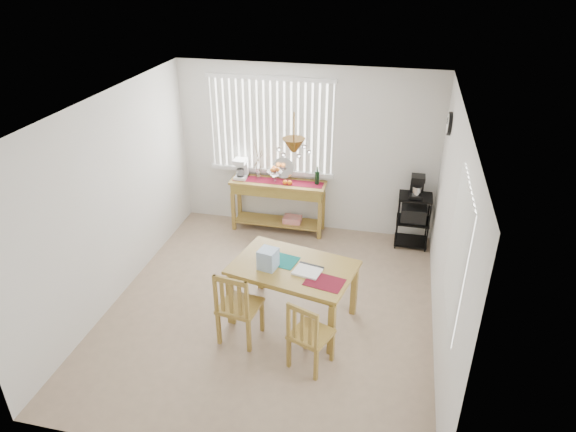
% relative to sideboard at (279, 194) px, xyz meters
% --- Properties ---
extents(ground, '(4.00, 4.50, 0.01)m').
position_rel_sideboard_xyz_m(ground, '(0.38, -2.02, -0.63)').
color(ground, tan).
extents(room_shell, '(4.20, 4.70, 2.70)m').
position_rel_sideboard_xyz_m(room_shell, '(0.39, -2.01, 1.06)').
color(room_shell, silver).
rests_on(room_shell, ground).
extents(sideboard, '(1.49, 0.42, 0.84)m').
position_rel_sideboard_xyz_m(sideboard, '(0.00, 0.00, 0.00)').
color(sideboard, olive).
rests_on(sideboard, ground).
extents(sideboard_items, '(1.41, 0.35, 0.64)m').
position_rel_sideboard_xyz_m(sideboard_items, '(-0.26, 0.02, 0.34)').
color(sideboard_items, maroon).
rests_on(sideboard_items, sideboard).
extents(wire_cart, '(0.48, 0.39, 0.82)m').
position_rel_sideboard_xyz_m(wire_cart, '(2.08, -0.02, -0.13)').
color(wire_cart, black).
rests_on(wire_cart, ground).
extents(cart_items, '(0.19, 0.23, 0.34)m').
position_rel_sideboard_xyz_m(cart_items, '(2.08, -0.01, 0.35)').
color(cart_items, black).
rests_on(cart_items, wire_cart).
extents(dining_table, '(1.57, 1.18, 0.75)m').
position_rel_sideboard_xyz_m(dining_table, '(0.70, -2.14, 0.04)').
color(dining_table, olive).
rests_on(dining_table, ground).
extents(table_items, '(1.07, 0.72, 0.24)m').
position_rel_sideboard_xyz_m(table_items, '(0.54, -2.23, 0.22)').
color(table_items, '#136F6C').
rests_on(table_items, dining_table).
extents(chair_left, '(0.49, 0.49, 0.95)m').
position_rel_sideboard_xyz_m(chair_left, '(0.18, -2.66, -0.16)').
color(chair_left, olive).
rests_on(chair_left, ground).
extents(chair_right, '(0.52, 0.52, 0.87)m').
position_rel_sideboard_xyz_m(chair_right, '(1.04, -2.91, -0.20)').
color(chair_right, olive).
rests_on(chair_right, ground).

